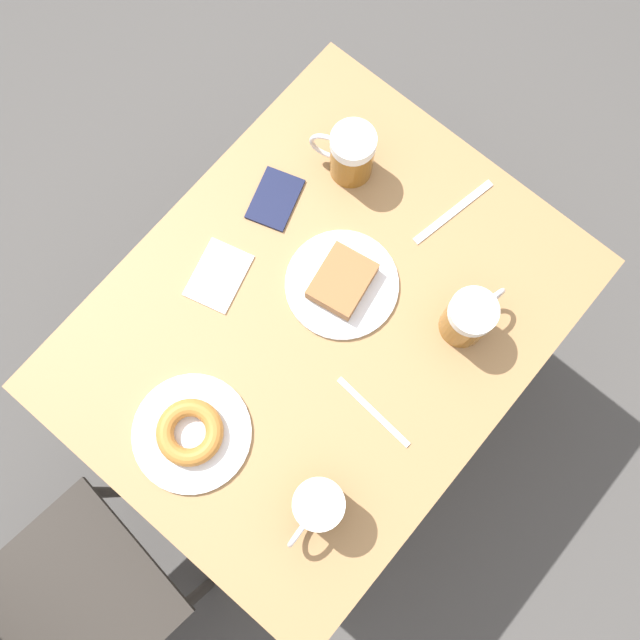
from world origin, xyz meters
TOP-DOWN VIEW (x-y plane):
  - ground_plane at (0.00, 0.00)m, footprint 8.00×8.00m
  - table at (0.00, 0.00)m, footprint 0.80×1.02m
  - plate_with_cake at (0.02, -0.09)m, footprint 0.24×0.24m
  - plate_with_donut at (0.05, 0.33)m, footprint 0.24×0.24m
  - beer_mug_left at (0.17, -0.30)m, footprint 0.14×0.09m
  - beer_mug_center at (-0.23, 0.28)m, footprint 0.09×0.14m
  - beer_mug_right at (-0.23, -0.18)m, footprint 0.09×0.14m
  - napkin_folded at (0.22, 0.06)m, footprint 0.13×0.16m
  - fork at (-0.20, 0.07)m, footprint 0.19×0.03m
  - knife at (-0.06, -0.37)m, footprint 0.06×0.21m
  - passport_near_edge at (0.25, -0.14)m, footprint 0.12×0.15m

SIDE VIEW (x-z plane):
  - ground_plane at x=0.00m, z-range 0.00..0.00m
  - table at x=0.00m, z-range 0.31..1.05m
  - knife at x=-0.06m, z-range 0.74..0.75m
  - fork at x=-0.20m, z-range 0.74..0.75m
  - napkin_folded at x=0.22m, z-range 0.74..0.75m
  - passport_near_edge at x=0.25m, z-range 0.74..0.75m
  - plate_with_cake at x=0.02m, z-range 0.74..0.78m
  - plate_with_donut at x=0.05m, z-range 0.74..0.78m
  - beer_mug_left at x=0.17m, z-range 0.74..0.88m
  - beer_mug_center at x=-0.23m, z-range 0.74..0.88m
  - beer_mug_right at x=-0.23m, z-range 0.74..0.88m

